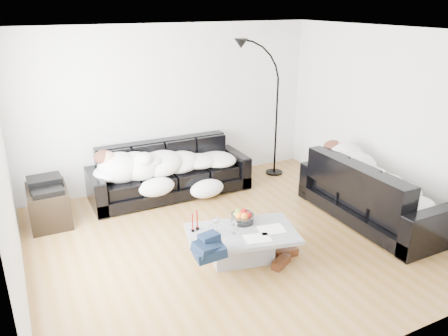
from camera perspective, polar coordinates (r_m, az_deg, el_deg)
name	(u,v)px	position (r m, az deg, el deg)	size (l,w,h in m)	color
ground	(234,240)	(5.77, 1.35, -9.34)	(5.00, 5.00, 0.00)	olive
wall_back	(171,107)	(7.23, -6.99, 7.95)	(5.00, 0.02, 2.60)	silver
wall_left	(5,181)	(4.68, -26.69, -1.51)	(0.02, 4.50, 2.60)	silver
wall_right	(389,121)	(6.73, 20.72, 5.78)	(0.02, 4.50, 2.60)	silver
ceiling	(236,32)	(4.99, 1.61, 17.39)	(5.00, 5.00, 0.00)	white
sofa_back	(170,170)	(6.95, -7.06, -0.28)	(2.50, 0.87, 0.82)	black
sofa_right	(373,191)	(6.43, 18.86, -2.83)	(2.17, 0.93, 0.88)	black
sleeper_back	(171,158)	(6.83, -7.00, 1.33)	(2.12, 0.73, 0.42)	white
sleeper_right	(375,177)	(6.35, 19.08, -1.11)	(1.86, 0.78, 0.45)	white
teal_cushion	(339,158)	(6.74, 14.83, 1.28)	(0.36, 0.30, 0.20)	#0A3A46
coffee_table	(242,246)	(5.29, 2.34, -10.09)	(1.28, 0.74, 0.37)	#939699
fruit_bowl	(242,216)	(5.36, 2.43, -6.28)	(0.28, 0.28, 0.17)	white
wine_glass_a	(217,225)	(5.15, -0.98, -7.43)	(0.08, 0.08, 0.18)	white
wine_glass_b	(211,231)	(5.05, -1.75, -8.25)	(0.06, 0.06, 0.15)	white
wine_glass_c	(234,227)	(5.11, 1.33, -7.76)	(0.07, 0.07, 0.17)	white
candle_left	(193,223)	(5.16, -4.13, -7.16)	(0.04, 0.04, 0.22)	maroon
candle_right	(197,220)	(5.19, -3.54, -6.78)	(0.05, 0.05, 0.25)	maroon
newspaper_a	(272,229)	(5.26, 6.24, -7.94)	(0.31, 0.24, 0.01)	silver
newspaper_b	(257,238)	(5.06, 4.39, -9.10)	(0.30, 0.21, 0.01)	silver
navy_jacket	(209,240)	(4.70, -2.01, -9.41)	(0.34, 0.29, 0.17)	black
shoes	(283,257)	(5.36, 7.78, -11.47)	(0.49, 0.36, 0.11)	#472311
av_cabinet	(49,206)	(6.54, -21.91, -4.57)	(0.52, 0.76, 0.52)	black
stereo	(45,184)	(6.41, -22.30, -1.95)	(0.44, 0.34, 0.13)	black
floor_lamp	(277,117)	(7.62, 6.87, 6.66)	(0.76, 0.30, 2.09)	black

